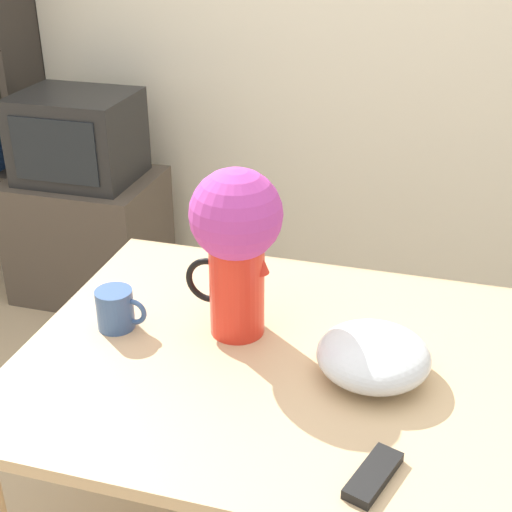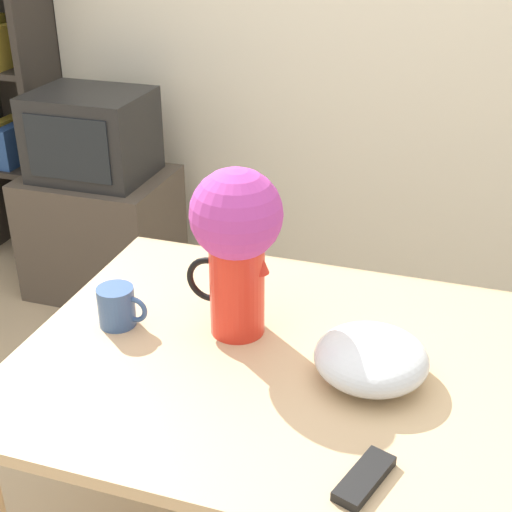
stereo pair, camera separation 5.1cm
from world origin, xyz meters
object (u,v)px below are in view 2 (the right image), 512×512
at_px(white_bowl, 371,358).
at_px(coffee_mug, 118,307).
at_px(tv_set, 92,135).
at_px(flower_vase, 236,236).

bearing_deg(white_bowl, coffee_mug, 177.71).
bearing_deg(white_bowl, tv_set, 137.15).
height_order(flower_vase, tv_set, flower_vase).
relative_size(flower_vase, tv_set, 0.84).
bearing_deg(tv_set, flower_vase, -48.46).
bearing_deg(coffee_mug, tv_set, 122.04).
height_order(coffee_mug, tv_set, tv_set).
xyz_separation_m(coffee_mug, white_bowl, (0.62, -0.02, 0.00)).
relative_size(flower_vase, coffee_mug, 3.24).
relative_size(white_bowl, tv_set, 0.51).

